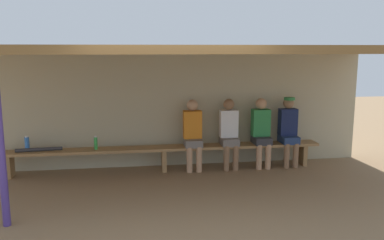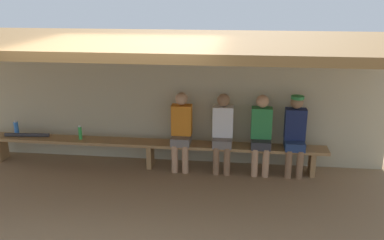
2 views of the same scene
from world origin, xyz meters
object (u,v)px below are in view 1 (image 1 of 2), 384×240
object	(u,v)px
water_bottle_clear	(96,143)
baseball_bat	(39,149)
water_bottle_blue	(27,144)
bench	(164,151)
support_post	(0,143)
player_in_red	(193,132)
player_shirtless_tan	(261,130)
player_rightmost	(229,131)
player_with_sunglasses	(289,128)

from	to	relation	value
water_bottle_clear	baseball_bat	bearing A→B (deg)	179.60
water_bottle_blue	water_bottle_clear	bearing A→B (deg)	-1.88
bench	water_bottle_blue	world-z (taller)	water_bottle_blue
support_post	player_in_red	size ratio (longest dim) A/B	1.65
player_shirtless_tan	player_rightmost	distance (m)	0.64
water_bottle_blue	player_in_red	bearing A→B (deg)	-0.56
player_with_sunglasses	baseball_bat	size ratio (longest dim) A/B	1.68
support_post	baseball_bat	xyz separation A→B (m)	(-0.02, 2.10, -0.61)
player_in_red	player_rightmost	distance (m)	0.70
player_shirtless_tan	water_bottle_blue	size ratio (longest dim) A/B	4.77
support_post	baseball_bat	bearing A→B (deg)	90.63
water_bottle_blue	baseball_bat	world-z (taller)	water_bottle_blue
support_post	player_with_sunglasses	xyz separation A→B (m)	(4.65, 2.10, -0.35)
player_with_sunglasses	player_shirtless_tan	xyz separation A→B (m)	(-0.55, -0.00, -0.02)
player_shirtless_tan	water_bottle_blue	bearing A→B (deg)	179.61
player_rightmost	bench	bearing A→B (deg)	-179.86
bench	player_with_sunglasses	world-z (taller)	player_with_sunglasses
player_rightmost	support_post	bearing A→B (deg)	-148.74
support_post	water_bottle_clear	world-z (taller)	support_post
player_with_sunglasses	player_in_red	distance (m)	1.89
player_with_sunglasses	player_shirtless_tan	distance (m)	0.55
player_rightmost	water_bottle_clear	bearing A→B (deg)	-179.77
support_post	water_bottle_clear	size ratio (longest dim) A/B	8.82
support_post	bench	size ratio (longest dim) A/B	0.37
bench	water_bottle_clear	xyz separation A→B (m)	(-1.24, -0.01, 0.19)
player_in_red	water_bottle_clear	xyz separation A→B (m)	(-1.79, -0.01, -0.15)
player_shirtless_tan	player_in_red	bearing A→B (deg)	180.00
player_rightmost	water_bottle_blue	world-z (taller)	player_rightmost
support_post	player_in_red	bearing A→B (deg)	37.27
player_with_sunglasses	player_rightmost	world-z (taller)	player_with_sunglasses
water_bottle_clear	baseball_bat	distance (m)	1.00
support_post	water_bottle_clear	distance (m)	2.37
player_shirtless_tan	baseball_bat	distance (m)	4.13
player_in_red	baseball_bat	xyz separation A→B (m)	(-2.79, -0.00, -0.24)
player_with_sunglasses	player_in_red	size ratio (longest dim) A/B	1.01
player_rightmost	water_bottle_clear	size ratio (longest dim) A/B	5.35
support_post	player_rightmost	xyz separation A→B (m)	(3.46, 2.10, -0.37)
bench	player_rightmost	xyz separation A→B (m)	(1.25, 0.00, 0.34)
player_in_red	water_bottle_clear	distance (m)	1.80
player_with_sunglasses	water_bottle_clear	xyz separation A→B (m)	(-3.68, -0.01, -0.17)
player_in_red	water_bottle_clear	size ratio (longest dim) A/B	5.35
player_shirtless_tan	water_bottle_blue	xyz separation A→B (m)	(-4.33, 0.03, -0.14)
support_post	player_in_red	xyz separation A→B (m)	(2.76, 2.10, -0.37)
support_post	baseball_bat	world-z (taller)	support_post
baseball_bat	water_bottle_clear	bearing A→B (deg)	-5.88
bench	baseball_bat	distance (m)	2.24
player_shirtless_tan	baseball_bat	world-z (taller)	player_shirtless_tan
support_post	player_shirtless_tan	size ratio (longest dim) A/B	1.65
bench	player_shirtless_tan	distance (m)	1.92
support_post	player_with_sunglasses	world-z (taller)	support_post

